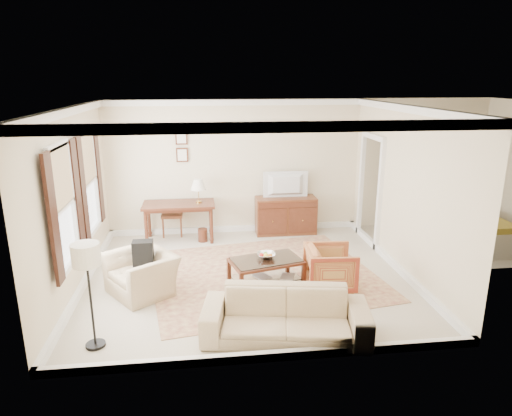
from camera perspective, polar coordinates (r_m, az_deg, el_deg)
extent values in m
cube|color=beige|center=(8.02, -1.17, -8.57)|extent=(5.50, 5.00, 0.01)
cube|color=white|center=(7.30, -1.30, 12.60)|extent=(5.50, 5.00, 0.01)
cube|color=beige|center=(9.96, -2.70, 5.10)|extent=(5.50, 0.01, 2.90)
cube|color=beige|center=(5.17, 1.59, -5.40)|extent=(5.50, 0.01, 2.90)
cube|color=beige|center=(7.76, -21.87, 0.79)|extent=(0.01, 5.00, 2.90)
cube|color=beige|center=(8.26, 18.12, 2.02)|extent=(0.01, 5.00, 2.90)
cube|color=beige|center=(10.32, 22.36, -4.09)|extent=(3.00, 2.70, 0.01)
cube|color=maroon|center=(8.08, 0.87, -8.31)|extent=(4.26, 3.81, 0.01)
cube|color=#542718|center=(9.64, -9.64, 0.44)|extent=(1.48, 0.74, 0.05)
cylinder|color=#542718|center=(9.54, -13.57, -2.51)|extent=(0.07, 0.07, 0.76)
cylinder|color=#542718|center=(9.47, -5.59, -2.25)|extent=(0.07, 0.07, 0.76)
cylinder|color=#542718|center=(10.09, -13.22, -1.46)|extent=(0.07, 0.07, 0.76)
cylinder|color=#542718|center=(10.02, -5.69, -1.22)|extent=(0.07, 0.07, 0.76)
cube|color=brown|center=(10.08, 3.72, -0.91)|extent=(1.32, 0.51, 0.81)
imported|color=black|center=(9.84, 3.83, 3.92)|extent=(0.93, 0.54, 0.12)
cube|color=#542718|center=(7.49, 1.26, -6.69)|extent=(1.27, 0.94, 0.04)
cube|color=silver|center=(7.48, 1.26, -6.45)|extent=(1.20, 0.86, 0.01)
cube|color=silver|center=(7.60, 1.25, -8.65)|extent=(1.18, 0.84, 0.02)
cube|color=#542718|center=(7.14, -1.83, -9.82)|extent=(0.07, 0.07, 0.44)
cube|color=#542718|center=(7.55, 5.98, -8.44)|extent=(0.07, 0.07, 0.44)
cube|color=#542718|center=(7.66, -3.40, -7.98)|extent=(0.07, 0.07, 0.44)
cube|color=#542718|center=(8.04, 3.96, -6.80)|extent=(0.07, 0.07, 0.44)
imported|color=silver|center=(7.52, 1.30, -5.83)|extent=(0.42, 0.42, 0.10)
imported|color=brown|center=(7.51, 0.07, -8.75)|extent=(0.26, 0.17, 0.38)
imported|color=brown|center=(7.60, 3.14, -8.49)|extent=(0.27, 0.12, 0.38)
imported|color=maroon|center=(7.53, 9.27, -7.19)|extent=(0.77, 0.82, 0.79)
imported|color=#CDB18B|center=(7.50, -14.12, -7.18)|extent=(1.12, 1.21, 0.88)
cube|color=black|center=(7.51, -13.96, -5.12)|extent=(0.38, 0.38, 0.40)
imported|color=#CDB18B|center=(6.13, 3.73, -12.37)|extent=(2.26, 1.00, 0.85)
cylinder|color=black|center=(6.47, -19.40, -15.81)|extent=(0.25, 0.25, 0.04)
cylinder|color=black|center=(6.19, -19.91, -11.19)|extent=(0.03, 0.03, 1.18)
cylinder|color=silver|center=(5.93, -20.51, -5.48)|extent=(0.35, 0.35, 0.28)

